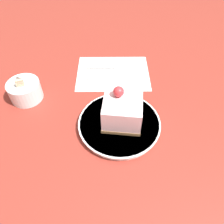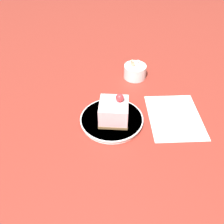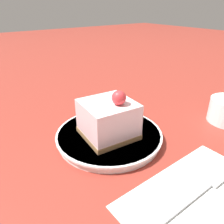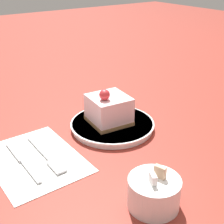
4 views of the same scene
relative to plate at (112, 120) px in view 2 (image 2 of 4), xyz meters
The scene contains 7 objects.
ground_plane 0.03m from the plate, 33.93° to the left, with size 4.00×4.00×0.00m, color maroon.
plate is the anchor object (origin of this frame).
cake_slice 0.04m from the plate, 42.22° to the right, with size 0.10×0.10×0.09m.
napkin 0.21m from the plate, ahead, with size 0.18×0.23×0.00m.
fork 0.19m from the plate, ahead, with size 0.02×0.17×0.00m.
knife 0.24m from the plate, ahead, with size 0.01×0.17×0.00m.
sugar_bowl 0.28m from the plate, 68.72° to the left, with size 0.09×0.09×0.08m.
Camera 2 is at (-0.04, -0.62, 0.58)m, focal length 40.00 mm.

